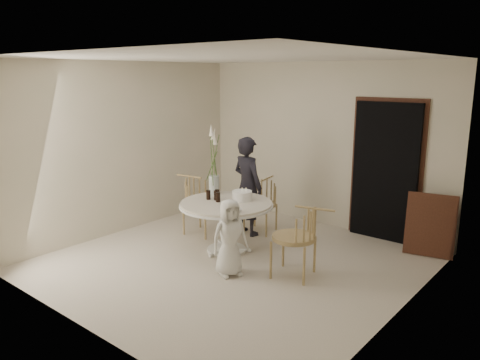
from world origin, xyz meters
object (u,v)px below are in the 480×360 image
Objects in this scene: chair_left at (196,196)px; flower_vase at (214,170)px; boy at (230,238)px; birthday_cake at (242,196)px; chair_right at (304,231)px; chair_far at (264,197)px; girl at (248,186)px; table at (226,210)px.

flower_vase is (0.48, -0.08, 0.50)m from chair_left.
boy is 0.98m from birthday_cake.
chair_far is at bearing -141.77° from chair_right.
flower_vase is (-0.20, -0.56, 0.32)m from girl.
chair_right is 0.93m from boy.
flower_vase reaches higher than boy.
flower_vase is at bearing -106.91° from chair_left.
girl is at bearing 107.26° from table.
chair_right is (1.49, -1.17, 0.05)m from chair_far.
table is 4.67× the size of birthday_cake.
girl is 5.49× the size of birthday_cake.
chair_far is 0.95m from birthday_cake.
chair_right is at bearing -2.97° from table.
table is 0.98m from chair_left.
girl is 0.67m from birthday_cake.
chair_right is (1.33, -0.07, -0.01)m from table.
girl reaches higher than chair_far.
birthday_cake is (0.11, 0.22, 0.18)m from table.
chair_right is at bearing -13.32° from birthday_cake.
flower_vase is at bearing 179.16° from birthday_cake.
chair_right is 1.27m from birthday_cake.
chair_far is 0.92× the size of chair_left.
chair_far is 1.10m from chair_left.
birthday_cake is (0.35, -0.57, 0.02)m from girl.
birthday_cake is at bearing 54.70° from boy.
flower_vase reaches higher than girl.
chair_right reaches higher than birthday_cake.
chair_far is 1.90m from chair_right.
girl is (-0.09, -0.31, 0.23)m from chair_far.
flower_vase is (-0.44, 0.23, 0.49)m from table.
birthday_cake is at bearing 64.02° from table.
girl is at bearing -132.20° from chair_right.
boy reaches higher than chair_right.
chair_left is at bearing 170.01° from flower_vase.
boy reaches higher than chair_far.
table is 1.12m from chair_far.
chair_far is 0.86× the size of boy.
girl reaches higher than table.
chair_right is 1.81m from girl.
chair_far is 0.40m from girl.
chair_right is at bearing -106.54° from chair_left.
chair_left is at bearing 83.71° from boy.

